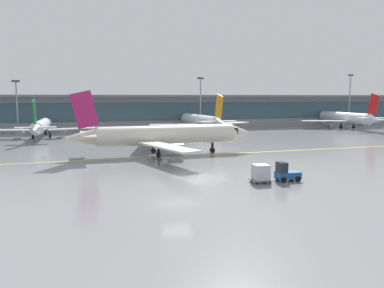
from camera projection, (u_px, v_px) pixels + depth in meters
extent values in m
plane|color=gray|center=(177.00, 203.00, 32.30)|extent=(400.00, 400.00, 0.00)
cube|color=yellow|center=(170.00, 156.00, 57.51)|extent=(109.97, 3.34, 0.01)
cube|color=#8C939E|center=(113.00, 113.00, 106.91)|extent=(203.38, 8.00, 9.00)
cube|color=#385666|center=(114.00, 112.00, 102.95)|extent=(195.24, 0.16, 5.04)
cube|color=slate|center=(113.00, 96.00, 104.87)|extent=(211.52, 11.00, 0.60)
cylinder|color=silver|center=(42.00, 126.00, 83.98)|extent=(2.73, 18.80, 2.61)
cone|color=silver|center=(47.00, 122.00, 94.46)|extent=(2.50, 3.15, 2.48)
cube|color=black|center=(46.00, 122.00, 92.42)|extent=(2.05, 2.36, 0.91)
cone|color=silver|center=(35.00, 130.00, 72.99)|extent=(2.24, 4.19, 2.22)
cube|color=silver|center=(8.00, 130.00, 80.85)|extent=(11.00, 5.39, 0.21)
cylinder|color=#999EA3|center=(20.00, 133.00, 82.60)|extent=(1.63, 2.77, 1.61)
cube|color=silver|center=(73.00, 129.00, 84.35)|extent=(11.01, 5.27, 0.21)
cylinder|color=#999EA3|center=(63.00, 132.00, 84.98)|extent=(1.63, 2.77, 1.61)
cube|color=#19662D|center=(34.00, 112.00, 73.35)|extent=(0.30, 3.52, 4.91)
cube|color=silver|center=(25.00, 128.00, 73.53)|extent=(3.85, 1.87, 0.18)
cube|color=silver|center=(46.00, 127.00, 74.54)|extent=(3.85, 1.87, 0.18)
cylinder|color=black|center=(45.00, 132.00, 90.52)|extent=(0.34, 0.34, 1.38)
cylinder|color=black|center=(46.00, 133.00, 90.56)|extent=(0.43, 0.69, 0.69)
cylinder|color=black|center=(33.00, 135.00, 82.29)|extent=(0.34, 0.34, 1.38)
cylinder|color=black|center=(33.00, 137.00, 82.34)|extent=(0.43, 0.69, 0.69)
cylinder|color=black|center=(50.00, 135.00, 83.22)|extent=(0.34, 0.34, 1.38)
cylinder|color=black|center=(50.00, 136.00, 83.26)|extent=(0.43, 0.69, 0.69)
cylinder|color=silver|center=(200.00, 120.00, 97.02)|extent=(4.66, 21.28, 2.93)
cone|color=silver|center=(184.00, 118.00, 108.47)|extent=(3.07, 3.74, 2.79)
cube|color=black|center=(187.00, 117.00, 106.25)|extent=(2.50, 2.82, 1.03)
cone|color=silver|center=(221.00, 124.00, 85.03)|extent=(2.87, 4.88, 2.49)
cube|color=silver|center=(174.00, 125.00, 92.92)|extent=(12.38, 5.08, 0.24)
cylinder|color=#999EA3|center=(182.00, 127.00, 95.06)|extent=(2.06, 3.24, 1.81)
cube|color=silver|center=(229.00, 123.00, 98.12)|extent=(12.27, 6.86, 0.24)
cylinder|color=#999EA3|center=(218.00, 126.00, 98.59)|extent=(2.06, 3.24, 1.81)
cube|color=orange|center=(219.00, 106.00, 85.40)|extent=(0.63, 3.96, 5.52)
cube|color=silver|center=(210.00, 122.00, 85.42)|extent=(4.47, 2.42, 0.21)
cube|color=silver|center=(227.00, 121.00, 86.91)|extent=(4.47, 2.42, 0.21)
cylinder|color=black|center=(190.00, 127.00, 104.17)|extent=(0.38, 0.38, 1.55)
cylinder|color=black|center=(190.00, 128.00, 104.22)|extent=(0.54, 0.81, 0.78)
cylinder|color=black|center=(195.00, 130.00, 95.01)|extent=(0.38, 0.38, 1.55)
cylinder|color=black|center=(195.00, 131.00, 95.06)|extent=(0.54, 0.81, 0.78)
cylinder|color=black|center=(209.00, 129.00, 96.39)|extent=(0.38, 0.38, 1.55)
cylinder|color=black|center=(209.00, 131.00, 96.44)|extent=(0.54, 0.81, 0.78)
cylinder|color=silver|center=(344.00, 117.00, 109.87)|extent=(4.30, 21.81, 3.01)
cone|color=silver|center=(321.00, 115.00, 122.13)|extent=(3.07, 3.78, 2.86)
cube|color=black|center=(325.00, 114.00, 119.74)|extent=(2.51, 2.84, 1.05)
cone|color=silver|center=(375.00, 120.00, 97.03)|extent=(2.84, 4.96, 2.56)
cube|color=silver|center=(324.00, 121.00, 106.64)|extent=(12.63, 6.80, 0.25)
cylinder|color=#999EA3|center=(329.00, 123.00, 108.55)|extent=(2.05, 3.29, 1.86)
cube|color=silver|center=(371.00, 120.00, 109.88)|extent=(12.71, 5.47, 0.25)
cylinder|color=#999EA3|center=(360.00, 123.00, 110.75)|extent=(2.05, 3.29, 1.86)
cube|color=red|center=(373.00, 104.00, 97.46)|extent=(0.56, 4.07, 5.67)
cube|color=silver|center=(364.00, 118.00, 97.79)|extent=(4.54, 2.39, 0.21)
cube|color=silver|center=(379.00, 118.00, 98.72)|extent=(4.54, 2.39, 0.21)
cylinder|color=black|center=(329.00, 123.00, 117.51)|extent=(0.39, 0.39, 1.59)
cylinder|color=black|center=(329.00, 125.00, 117.56)|extent=(0.53, 0.82, 0.80)
cylinder|color=black|center=(341.00, 126.00, 108.01)|extent=(0.39, 0.39, 1.59)
cylinder|color=black|center=(341.00, 127.00, 108.06)|extent=(0.53, 0.82, 0.80)
cylinder|color=black|center=(354.00, 126.00, 108.87)|extent=(0.39, 0.39, 1.59)
cylinder|color=black|center=(354.00, 127.00, 108.92)|extent=(0.53, 0.82, 0.80)
cylinder|color=silver|center=(167.00, 135.00, 59.03)|extent=(21.89, 3.62, 3.03)
cone|color=silver|center=(241.00, 133.00, 62.77)|extent=(3.71, 2.98, 2.88)
cube|color=black|center=(228.00, 131.00, 62.01)|extent=(2.79, 2.44, 1.06)
cone|color=silver|center=(79.00, 138.00, 55.10)|extent=(4.92, 2.71, 2.58)
cube|color=silver|center=(147.00, 136.00, 65.95)|extent=(5.88, 12.79, 0.25)
cylinder|color=#999EA3|center=(157.00, 142.00, 64.09)|extent=(3.26, 1.96, 1.87)
cube|color=silver|center=(167.00, 147.00, 51.26)|extent=(6.49, 12.75, 0.25)
cylinder|color=#999EA3|center=(172.00, 150.00, 54.13)|extent=(3.26, 1.96, 1.87)
cube|color=#B21E66|center=(84.00, 110.00, 54.88)|extent=(4.09, 0.43, 5.70)
cube|color=silver|center=(87.00, 133.00, 57.55)|extent=(2.26, 4.51, 0.21)
cube|color=silver|center=(88.00, 136.00, 53.33)|extent=(2.26, 4.51, 0.21)
cylinder|color=black|center=(212.00, 148.00, 61.57)|extent=(0.39, 0.39, 1.60)
cylinder|color=black|center=(212.00, 150.00, 61.62)|extent=(0.81, 0.51, 0.80)
cylinder|color=black|center=(153.00, 148.00, 60.74)|extent=(0.39, 0.39, 1.60)
cylinder|color=black|center=(153.00, 151.00, 60.79)|extent=(0.81, 0.51, 0.80)
cylinder|color=black|center=(159.00, 152.00, 56.85)|extent=(0.39, 0.39, 1.60)
cylinder|color=black|center=(159.00, 154.00, 56.90)|extent=(0.81, 0.51, 0.80)
cube|color=#194C8C|center=(288.00, 175.00, 40.75)|extent=(2.62, 1.44, 0.70)
cube|color=#1E2328|center=(282.00, 167.00, 40.45)|extent=(0.92, 1.25, 1.10)
cylinder|color=black|center=(291.00, 176.00, 41.68)|extent=(0.60, 0.23, 0.60)
cylinder|color=black|center=(298.00, 179.00, 40.34)|extent=(0.60, 0.23, 0.60)
cylinder|color=black|center=(278.00, 177.00, 41.25)|extent=(0.60, 0.23, 0.60)
cylinder|color=black|center=(284.00, 180.00, 39.91)|extent=(0.60, 0.23, 0.60)
cube|color=#595B60|center=(261.00, 180.00, 39.98)|extent=(2.12, 1.63, 0.12)
cube|color=silver|center=(261.00, 172.00, 39.87)|extent=(1.62, 1.52, 1.60)
cylinder|color=black|center=(264.00, 180.00, 40.86)|extent=(0.22, 0.10, 0.22)
cylinder|color=black|center=(270.00, 183.00, 39.52)|extent=(0.22, 0.10, 0.22)
cylinder|color=black|center=(251.00, 181.00, 40.48)|extent=(0.22, 0.10, 0.22)
cylinder|color=black|center=(257.00, 183.00, 39.14)|extent=(0.22, 0.10, 0.22)
cylinder|color=gray|center=(17.00, 108.00, 91.61)|extent=(0.36, 0.36, 12.59)
cube|color=#3F3F42|center=(16.00, 81.00, 90.79)|extent=(1.80, 0.30, 0.50)
cylinder|color=gray|center=(200.00, 105.00, 103.42)|extent=(0.36, 0.36, 13.86)
cube|color=#3F3F42|center=(201.00, 78.00, 102.52)|extent=(1.80, 0.30, 0.50)
cylinder|color=gray|center=(349.00, 101.00, 116.98)|extent=(0.36, 0.36, 15.45)
cube|color=#3F3F42|center=(351.00, 75.00, 115.98)|extent=(1.80, 0.30, 0.50)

